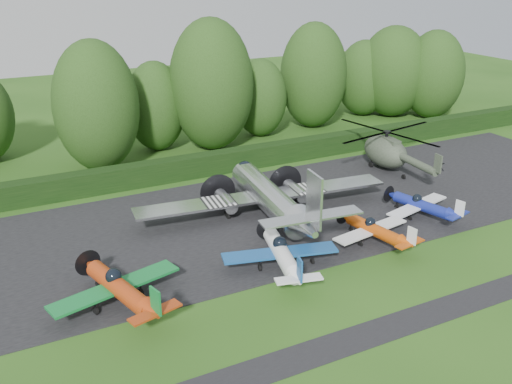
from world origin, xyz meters
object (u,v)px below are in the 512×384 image
helicopter (386,149)px  sign_board (419,129)px  light_plane_red (120,288)px  light_plane_blue (422,205)px  light_plane_white (282,254)px  transport_plane (270,197)px  light_plane_orange (375,230)px

helicopter → sign_board: bearing=28.0°
light_plane_red → light_plane_blue: size_ratio=1.25×
light_plane_white → light_plane_blue: size_ratio=1.20×
light_plane_red → light_plane_white: bearing=12.1°
light_plane_red → light_plane_blue: bearing=19.3°
transport_plane → sign_board: transport_plane is taller
light_plane_orange → helicopter: 16.05m
light_plane_white → light_plane_orange: size_ratio=1.19×
transport_plane → light_plane_white: 7.95m
sign_board → light_plane_orange: bearing=-137.4°
transport_plane → light_plane_blue: 11.87m
light_plane_orange → sign_board: bearing=52.0°
light_plane_red → light_plane_orange: bearing=14.7°
light_plane_white → sign_board: 33.24m
helicopter → light_plane_blue: bearing=-118.0°
light_plane_orange → sign_board: size_ratio=1.99×
light_plane_blue → transport_plane: bearing=169.1°
light_plane_blue → helicopter: size_ratio=0.49×
transport_plane → light_plane_blue: (10.73, -5.02, -0.82)m
transport_plane → helicopter: 16.11m
light_plane_red → light_plane_white: light_plane_red is taller
light_plane_red → light_plane_blue: (24.11, 1.78, -0.25)m
light_plane_white → sign_board: (27.70, 18.38, 0.07)m
light_plane_blue → sign_board: light_plane_blue is taller
transport_plane → light_plane_orange: (4.73, -6.90, -0.81)m
light_plane_white → light_plane_blue: bearing=-4.2°
light_plane_orange → sign_board: 26.83m
light_plane_white → helicopter: 22.17m
light_plane_red → helicopter: helicopter is taller
light_plane_red → sign_board: 42.02m
transport_plane → light_plane_orange: 8.41m
light_plane_blue → sign_board: (13.92, 16.08, 0.26)m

